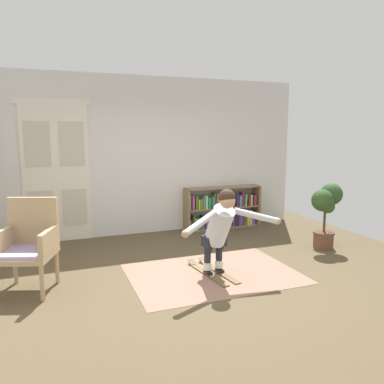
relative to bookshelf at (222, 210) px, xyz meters
The scene contains 9 objects.
ground_plane 2.80m from the bookshelf, 120.67° to the right, with size 7.20×7.20×0.00m, color brown.
back_wall 1.80m from the bookshelf, behind, with size 6.00×0.10×2.90m, color silver.
double_door 3.19m from the bookshelf, behind, with size 1.22×0.05×2.45m.
rug 2.57m from the bookshelf, 117.86° to the right, with size 2.22×1.58×0.01m, color #906856.
bookshelf is the anchor object (origin of this frame).
wicker_chair 3.96m from the bookshelf, 150.96° to the right, with size 0.76×0.76×1.10m.
potted_plant 2.11m from the bookshelf, 61.53° to the right, with size 0.56×0.40×1.07m.
skis_pair 2.54m from the bookshelf, 118.29° to the right, with size 0.39×0.99×0.07m.
person_skier 2.71m from the bookshelf, 115.75° to the right, with size 1.42×0.74×1.12m.
Camera 1 is at (-1.77, -4.32, 1.88)m, focal length 35.48 mm.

